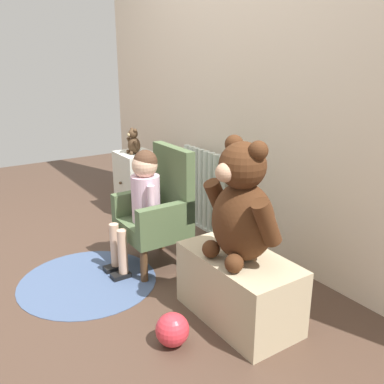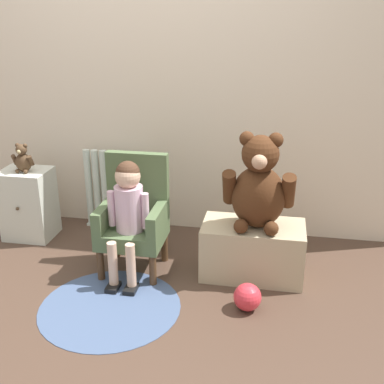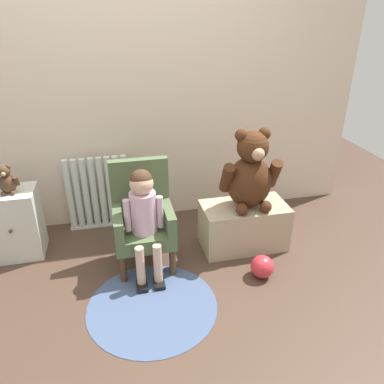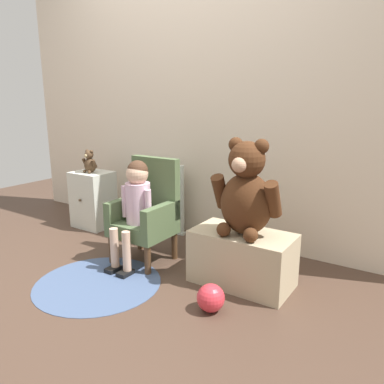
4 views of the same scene
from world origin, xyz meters
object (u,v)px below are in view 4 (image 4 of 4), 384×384
object	(u,v)px
small_teddy_bear	(90,163)
low_bench	(242,258)
large_teddy_bear	(246,193)
child_armchair	(147,212)
floor_rug	(98,283)
toy_ball	(211,298)
small_dresser	(93,199)
radiator	(161,197)
child_figure	(136,198)

from	to	relation	value
small_teddy_bear	low_bench	bearing A→B (deg)	-8.32
large_teddy_bear	small_teddy_bear	world-z (taller)	large_teddy_bear
low_bench	child_armchair	bearing A→B (deg)	-178.02
floor_rug	low_bench	bearing A→B (deg)	33.69
child_armchair	floor_rug	xyz separation A→B (m)	(-0.01, -0.48, -0.35)
large_teddy_bear	toy_ball	world-z (taller)	large_teddy_bear
toy_ball	small_dresser	bearing A→B (deg)	158.35
small_dresser	floor_rug	distance (m)	1.18
toy_ball	floor_rug	bearing A→B (deg)	-170.86
small_dresser	small_teddy_bear	world-z (taller)	small_teddy_bear
radiator	floor_rug	bearing A→B (deg)	-74.31
small_dresser	toy_ball	distance (m)	1.74
small_teddy_bear	toy_ball	size ratio (longest dim) A/B	1.31
small_teddy_bear	toy_ball	distance (m)	1.79
toy_ball	radiator	bearing A→B (deg)	139.25
child_figure	large_teddy_bear	bearing A→B (deg)	9.32
child_armchair	toy_ball	distance (m)	0.86
small_teddy_bear	toy_ball	world-z (taller)	small_teddy_bear
child_armchair	small_teddy_bear	size ratio (longest dim) A/B	3.61
child_armchair	large_teddy_bear	world-z (taller)	large_teddy_bear
low_bench	small_teddy_bear	distance (m)	1.67
child_figure	floor_rug	distance (m)	0.60
small_teddy_bear	toy_ball	xyz separation A→B (m)	(1.60, -0.61, -0.51)
small_teddy_bear	child_armchair	bearing A→B (deg)	-16.80
child_figure	small_teddy_bear	size ratio (longest dim) A/B	3.62
radiator	child_figure	distance (m)	0.74
child_armchair	toy_ball	size ratio (longest dim) A/B	4.73
child_figure	low_bench	bearing A→B (deg)	10.56
small_dresser	toy_ball	bearing A→B (deg)	-21.65
child_figure	low_bench	xyz separation A→B (m)	(0.74, 0.14, -0.31)
large_teddy_bear	child_figure	bearing A→B (deg)	-170.68
large_teddy_bear	low_bench	bearing A→B (deg)	143.41
child_armchair	toy_ball	bearing A→B (deg)	-25.61
radiator	low_bench	size ratio (longest dim) A/B	0.97
small_dresser	radiator	bearing A→B (deg)	23.76
low_bench	radiator	bearing A→B (deg)	153.64
small_dresser	floor_rug	world-z (taller)	small_dresser
small_dresser	child_armchair	xyz separation A→B (m)	(0.87, -0.29, 0.10)
radiator	child_armchair	distance (m)	0.62
large_teddy_bear	small_teddy_bear	size ratio (longest dim) A/B	2.86
child_figure	large_teddy_bear	size ratio (longest dim) A/B	1.27
low_bench	large_teddy_bear	distance (m)	0.42
large_teddy_bear	floor_rug	bearing A→B (deg)	-147.65
radiator	low_bench	world-z (taller)	radiator
child_armchair	floor_rug	world-z (taller)	child_armchair
small_teddy_bear	floor_rug	world-z (taller)	small_teddy_bear
toy_ball	child_figure	bearing A→B (deg)	161.87
floor_rug	toy_ball	xyz separation A→B (m)	(0.75, 0.12, 0.07)
child_figure	small_teddy_bear	bearing A→B (deg)	156.59
small_dresser	small_teddy_bear	bearing A→B (deg)	-58.57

